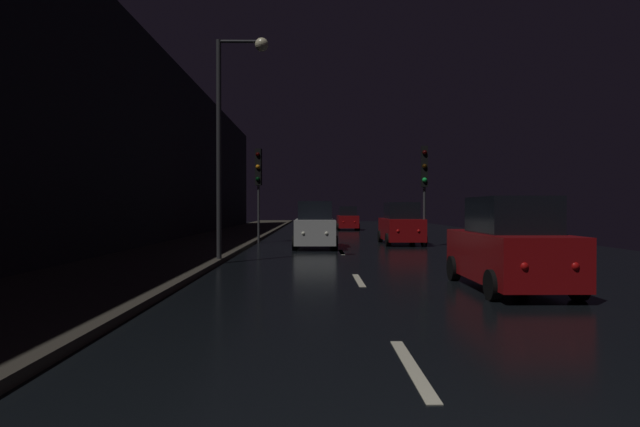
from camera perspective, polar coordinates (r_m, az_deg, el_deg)
The scene contains 11 objects.
ground at distance 27.28m, azimuth 1.70°, elevation -3.20°, with size 25.04×84.00×0.02m, color black.
sidewalk_left at distance 27.75m, azimuth -11.47°, elevation -2.98°, with size 4.40×84.00×0.15m, color #38332B.
building_facade_left at distance 25.14m, azimuth -18.90°, elevation 7.45°, with size 0.80×63.00×9.63m, color black.
lane_centerline at distance 21.72m, azimuth 2.30°, elevation -4.14°, with size 0.16×35.25×0.01m.
traffic_light_far_right at distance 24.17m, azimuth 11.65°, elevation 4.37°, with size 0.35×0.48×4.69m.
traffic_light_far_left at distance 26.64m, azimuth -6.93°, elevation 4.38°, with size 0.34×0.47×4.89m.
streetlamp_overhead at distance 17.06m, azimuth -9.78°, elevation 10.91°, with size 1.70×0.44×7.35m.
car_approaching_headlights at distance 23.09m, azimuth -0.58°, elevation -1.47°, with size 1.94×4.20×2.11m.
car_parked_right_far at distance 25.66m, azimuth 9.09°, elevation -1.29°, with size 1.92×4.15×2.09m.
car_distant_taillights at distance 41.95m, azimuth 3.11°, elevation -0.64°, with size 1.79×3.87×1.95m.
car_parked_right_near at distance 12.03m, azimuth 20.48°, elevation -3.55°, with size 1.88×4.08×2.06m.
Camera 1 is at (-1.10, -2.70, 1.81)m, focal length 28.49 mm.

